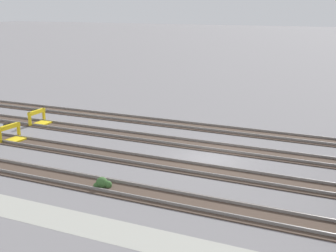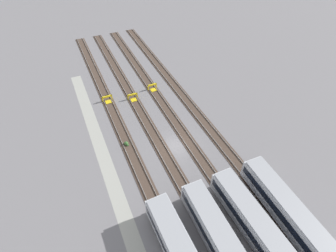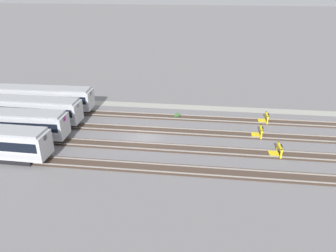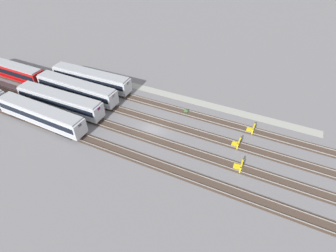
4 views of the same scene
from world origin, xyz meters
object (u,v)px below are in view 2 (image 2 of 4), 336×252
Objects in this scene: subway_car_front_row_centre at (296,221)px; subway_car_back_row_leftmost at (264,238)px; bumper_stop_nearest_track at (108,99)px; bumper_stop_middle_track at (153,87)px; bumper_stop_near_inner_track at (133,97)px; weed_clump at (126,144)px.

subway_car_front_row_centre and subway_car_back_row_leftmost have the same top height.
bumper_stop_middle_track is at bearing 90.47° from bumper_stop_nearest_track.
subway_car_back_row_leftmost is at bearing -90.00° from subway_car_front_row_centre.
subway_car_back_row_leftmost is 35.15m from bumper_stop_nearest_track.
bumper_stop_near_inner_track is 11.87m from weed_clump.
bumper_stop_near_inner_track is at bearing -164.07° from subway_car_front_row_centre.
subway_car_front_row_centre is at bearing 15.93° from bumper_stop_near_inner_track.
subway_car_front_row_centre is at bearing 33.07° from weed_clump.
bumper_stop_near_inner_track is 4.88m from bumper_stop_middle_track.
subway_car_back_row_leftmost is 19.60× the size of weed_clump.
bumper_stop_nearest_track and bumper_stop_near_inner_track have the same top height.
bumper_stop_nearest_track reaches higher than weed_clump.
bumper_stop_nearest_track is at bearing -89.53° from bumper_stop_middle_track.
weed_clump is at bearing -0.87° from bumper_stop_nearest_track.
bumper_stop_near_inner_track is 2.18× the size of weed_clump.
subway_car_back_row_leftmost reaches higher than bumper_stop_near_inner_track.
subway_car_front_row_centre reaches higher than bumper_stop_nearest_track.
bumper_stop_near_inner_track is at bearing -72.57° from bumper_stop_middle_track.
subway_car_front_row_centre is 25.88m from weed_clump.
bumper_stop_middle_track is at bearing 179.97° from subway_car_back_row_leftmost.
weed_clump is at bearing -37.58° from bumper_stop_middle_track.
bumper_stop_middle_track is at bearing 142.42° from weed_clump.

